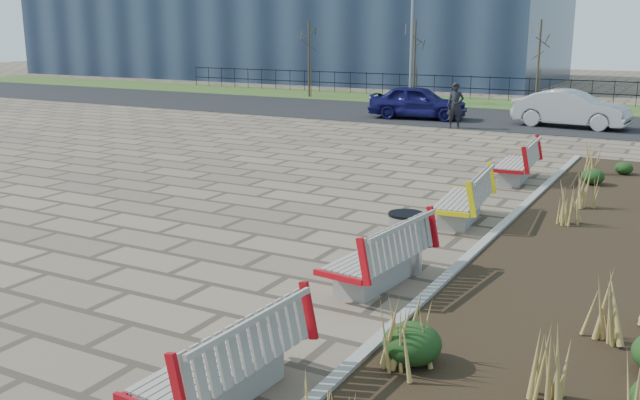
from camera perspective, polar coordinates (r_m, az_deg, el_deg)
The scene contains 18 objects.
ground at distance 10.73m, azimuth -14.99°, elevation -7.12°, with size 120.00×120.00×0.00m, color #71614D.
planting_bed at distance 12.74m, azimuth 23.80°, elevation -4.27°, with size 4.50×18.00×0.10m, color black.
planting_curb at distance 13.09m, azimuth 13.64°, elevation -2.89°, with size 0.16×18.00×0.15m, color gray.
grass_verge_far at distance 36.06m, azimuth 17.34°, elevation 7.20°, with size 80.00×5.00×0.04m, color #33511E.
road at distance 30.24m, azimuth 15.01°, elevation 6.19°, with size 80.00×7.00×0.02m, color black.
bench_a at distance 7.42m, azimuth -8.04°, elevation -12.24°, with size 0.90×2.10×1.00m, color #A60B14, non-canonical shape.
bench_b at distance 10.51m, azimuth 4.51°, elevation -4.22°, with size 0.90×2.10×1.00m, color red, non-canonical shape.
bench_c at distance 14.11m, azimuth 11.17°, elevation 0.23°, with size 0.90×2.10×1.00m, color yellow, non-canonical shape.
bench_d at distance 18.22m, azimuth 15.33°, elevation 3.02°, with size 0.90×2.10×1.00m, color #A40A12, non-canonical shape.
litter_bin at distance 11.14m, azimuth 6.85°, elevation -3.43°, with size 0.54×0.54×0.92m, color #B2B2B7.
pedestrian at distance 27.23m, azimuth 10.77°, elevation 7.43°, with size 0.62×0.41×1.71m, color black.
car_blue at distance 29.87m, azimuth 7.84°, elevation 7.78°, with size 1.61×3.99×1.36m, color #12114C.
car_silver at distance 28.63m, azimuth 19.44°, elevation 6.90°, with size 1.46×4.19×1.38m, color #9FA1A6.
tree_a at distance 38.72m, azimuth -0.89°, elevation 11.22°, with size 1.40×1.40×4.00m, color #4C3D2D, non-canonical shape.
tree_b at distance 36.15m, azimuth 7.57°, elevation 10.93°, with size 1.40×1.40×4.00m, color #4C3D2D, non-canonical shape.
tree_c at distance 34.44m, azimuth 17.06°, elevation 10.32°, with size 1.40×1.40×4.00m, color #4C3D2D, non-canonical shape.
lamp_west at distance 35.65m, azimuth 7.32°, elevation 12.51°, with size 0.24×0.60×6.00m, color gray, non-canonical shape.
railing_fence at distance 37.47m, azimuth 17.87°, elevation 8.34°, with size 44.00×0.10×1.20m, color black, non-canonical shape.
Camera 1 is at (7.05, -7.17, 3.73)m, focal length 40.00 mm.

